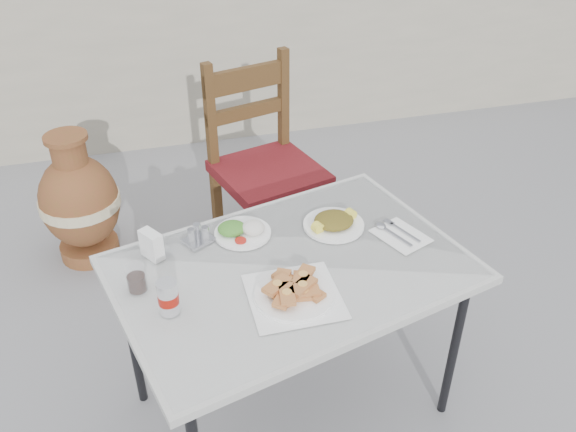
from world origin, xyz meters
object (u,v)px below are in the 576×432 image
object	(u,v)px
cafe_table	(292,277)
napkin_holder	(152,245)
condiment_caddy	(198,236)
soda_can	(168,297)
chair	(264,166)
terracotta_urn	(80,202)
pide_plate	(294,290)
cola_glass	(136,280)
salad_rice_plate	(242,230)
salad_chopped_plate	(334,222)

from	to	relation	value
cafe_table	napkin_holder	bearing A→B (deg)	159.13
napkin_holder	condiment_caddy	xyz separation A→B (m)	(0.16, 0.04, -0.03)
soda_can	napkin_holder	distance (m)	0.28
chair	terracotta_urn	bearing A→B (deg)	148.53
pide_plate	cola_glass	world-z (taller)	cola_glass
cafe_table	chair	world-z (taller)	chair
salad_rice_plate	napkin_holder	distance (m)	0.31
salad_rice_plate	cola_glass	bearing A→B (deg)	-151.19
salad_chopped_plate	soda_can	size ratio (longest dim) A/B	1.97
condiment_caddy	cola_glass	bearing A→B (deg)	-137.67
napkin_holder	chair	distance (m)	0.98
salad_chopped_plate	pide_plate	bearing A→B (deg)	-126.19
salad_rice_plate	soda_can	world-z (taller)	soda_can
cola_glass	napkin_holder	distance (m)	0.17
cafe_table	soda_can	xyz separation A→B (m)	(-0.40, -0.12, 0.10)
napkin_holder	pide_plate	bearing A→B (deg)	-70.61
cafe_table	soda_can	world-z (taller)	soda_can
pide_plate	condiment_caddy	world-z (taller)	condiment_caddy
salad_rice_plate	condiment_caddy	xyz separation A→B (m)	(-0.15, -0.01, 0.01)
chair	terracotta_urn	world-z (taller)	chair
cola_glass	soda_can	bearing A→B (deg)	-55.67
soda_can	napkin_holder	size ratio (longest dim) A/B	1.13
salad_rice_plate	napkin_holder	xyz separation A→B (m)	(-0.31, -0.05, 0.03)
pide_plate	salad_chopped_plate	world-z (taller)	pide_plate
cafe_table	cola_glass	world-z (taller)	cola_glass
salad_chopped_plate	soda_can	bearing A→B (deg)	-154.44
condiment_caddy	salad_rice_plate	bearing A→B (deg)	1.91
cafe_table	salad_chopped_plate	bearing A→B (deg)	40.69
salad_chopped_plate	napkin_holder	bearing A→B (deg)	-179.07
pide_plate	condiment_caddy	size ratio (longest dim) A/B	2.32
pide_plate	chair	bearing A→B (deg)	81.55
salad_chopped_plate	chair	distance (m)	0.79
cafe_table	soda_can	bearing A→B (deg)	-163.98
cafe_table	terracotta_urn	size ratio (longest dim) A/B	1.88
pide_plate	cola_glass	size ratio (longest dim) A/B	3.13
salad_chopped_plate	terracotta_urn	distance (m)	1.43
soda_can	chair	bearing A→B (deg)	63.31
salad_rice_plate	napkin_holder	size ratio (longest dim) A/B	2.04
condiment_caddy	chair	size ratio (longest dim) A/B	0.12
condiment_caddy	terracotta_urn	size ratio (longest dim) A/B	0.18
pide_plate	napkin_holder	world-z (taller)	napkin_holder
salad_rice_plate	chair	xyz separation A→B (m)	(0.25, 0.73, -0.18)
terracotta_urn	salad_rice_plate	bearing A→B (deg)	-57.55
cola_glass	napkin_holder	xyz separation A→B (m)	(0.06, 0.15, 0.01)
pide_plate	napkin_holder	size ratio (longest dim) A/B	2.87
condiment_caddy	terracotta_urn	bearing A→B (deg)	115.57
cola_glass	terracotta_urn	xyz separation A→B (m)	(-0.25, 1.17, -0.40)
pide_plate	cafe_table	bearing A→B (deg)	77.29
terracotta_urn	pide_plate	bearing A→B (deg)	-62.07
pide_plate	terracotta_urn	world-z (taller)	pide_plate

